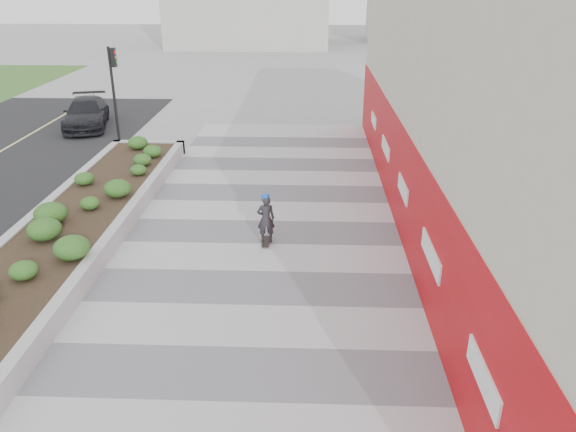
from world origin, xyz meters
name	(u,v)px	position (x,y,z in m)	size (l,w,h in m)	color
walkway	(246,336)	(0.00, 3.00, 0.01)	(8.00, 36.00, 0.01)	#A8A8AD
building	(515,94)	(6.98, 8.98, 3.98)	(6.04, 24.08, 8.00)	#BDB0A1
planter	(64,234)	(-5.50, 7.00, 0.42)	(3.00, 18.00, 0.90)	#9E9EA0
traffic_signal_near	(114,81)	(-7.23, 17.50, 2.76)	(0.33, 0.28, 4.20)	black
manhole_cover	(270,336)	(0.50, 3.00, 0.00)	(0.44, 0.44, 0.01)	#595654
skateboarder	(266,219)	(0.10, 7.44, 0.78)	(0.56, 0.72, 1.53)	beige
car_dark	(86,113)	(-9.76, 20.19, 0.69)	(1.94, 4.76, 1.38)	black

